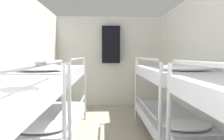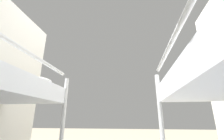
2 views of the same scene
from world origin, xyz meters
TOP-DOWN VIEW (x-y plane):
  - wall_back at (0.00, 5.45)m, footprint 2.71×0.06m
  - bunk_stack_left_far at (-0.90, 3.38)m, footprint 0.81×1.76m
  - bunk_stack_right_far at (0.90, 3.38)m, footprint 0.81×1.76m
  - hanging_coat at (0.04, 5.30)m, footprint 0.44×0.12m

SIDE VIEW (x-z plane):
  - bunk_stack_left_far at x=-0.90m, z-range 0.03..1.27m
  - bunk_stack_right_far at x=0.90m, z-range 0.03..1.27m
  - wall_back at x=0.00m, z-range 0.00..2.24m
  - hanging_coat at x=0.04m, z-range 1.09..1.99m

